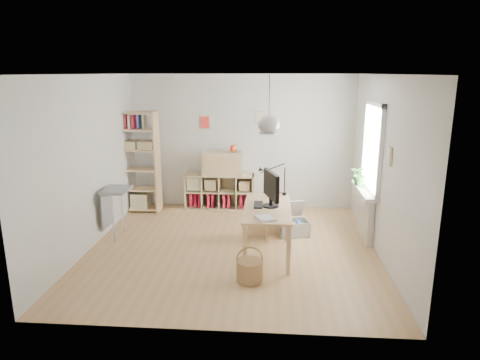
# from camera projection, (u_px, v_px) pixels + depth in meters

# --- Properties ---
(ground) EXTENTS (4.50, 4.50, 0.00)m
(ground) POSITION_uv_depth(u_px,v_px,m) (232.00, 248.00, 6.82)
(ground) COLOR tan
(ground) RESTS_ON ground
(room_shell) EXTENTS (4.50, 4.50, 4.50)m
(room_shell) POSITION_uv_depth(u_px,v_px,m) (269.00, 124.00, 6.15)
(room_shell) COLOR white
(room_shell) RESTS_ON ground
(window_unit) EXTENTS (0.07, 1.16, 1.46)m
(window_unit) POSITION_uv_depth(u_px,v_px,m) (373.00, 148.00, 6.86)
(window_unit) COLOR white
(window_unit) RESTS_ON ground
(radiator) EXTENTS (0.10, 0.80, 0.80)m
(radiator) POSITION_uv_depth(u_px,v_px,m) (366.00, 216.00, 7.15)
(radiator) COLOR silver
(radiator) RESTS_ON ground
(windowsill) EXTENTS (0.22, 1.20, 0.06)m
(windowsill) POSITION_uv_depth(u_px,v_px,m) (365.00, 191.00, 7.04)
(windowsill) COLOR white
(windowsill) RESTS_ON radiator
(desk) EXTENTS (0.70, 1.50, 0.75)m
(desk) POSITION_uv_depth(u_px,v_px,m) (267.00, 213.00, 6.48)
(desk) COLOR tan
(desk) RESTS_ON ground
(cube_shelf) EXTENTS (1.40, 0.38, 0.72)m
(cube_shelf) POSITION_uv_depth(u_px,v_px,m) (219.00, 194.00, 8.79)
(cube_shelf) COLOR tan
(cube_shelf) RESTS_ON ground
(tall_bookshelf) EXTENTS (0.80, 0.38, 2.00)m
(tall_bookshelf) POSITION_uv_depth(u_px,v_px,m) (138.00, 158.00, 8.44)
(tall_bookshelf) COLOR tan
(tall_bookshelf) RESTS_ON ground
(side_table) EXTENTS (0.40, 0.55, 0.85)m
(side_table) POSITION_uv_depth(u_px,v_px,m) (113.00, 199.00, 7.14)
(side_table) COLOR gray
(side_table) RESTS_ON ground
(chair) EXTENTS (0.43, 0.43, 0.78)m
(chair) POSITION_uv_depth(u_px,v_px,m) (274.00, 213.00, 7.15)
(chair) COLOR gray
(chair) RESTS_ON ground
(wicker_basket) EXTENTS (0.36, 0.36, 0.50)m
(wicker_basket) POSITION_uv_depth(u_px,v_px,m) (250.00, 270.00, 5.71)
(wicker_basket) COLOR olive
(wicker_basket) RESTS_ON ground
(storage_chest) EXTENTS (0.62, 0.67, 0.54)m
(storage_chest) POSITION_uv_depth(u_px,v_px,m) (293.00, 224.00, 7.38)
(storage_chest) COLOR silver
(storage_chest) RESTS_ON ground
(monitor) EXTENTS (0.25, 0.61, 0.54)m
(monitor) POSITION_uv_depth(u_px,v_px,m) (271.00, 187.00, 6.40)
(monitor) COLOR black
(monitor) RESTS_ON desk
(keyboard) EXTENTS (0.13, 0.35, 0.02)m
(keyboard) POSITION_uv_depth(u_px,v_px,m) (258.00, 205.00, 6.54)
(keyboard) COLOR black
(keyboard) RESTS_ON desk
(task_lamp) EXTENTS (0.47, 0.17, 0.50)m
(task_lamp) POSITION_uv_depth(u_px,v_px,m) (271.00, 176.00, 6.96)
(task_lamp) COLOR black
(task_lamp) RESTS_ON desk
(yarn_ball) EXTENTS (0.17, 0.17, 0.17)m
(yarn_ball) POSITION_uv_depth(u_px,v_px,m) (275.00, 192.00, 6.93)
(yarn_ball) COLOR #4D0A0D
(yarn_ball) RESTS_ON desk
(paper_tray) EXTENTS (0.30, 0.33, 0.03)m
(paper_tray) POSITION_uv_depth(u_px,v_px,m) (265.00, 218.00, 5.92)
(paper_tray) COLOR white
(paper_tray) RESTS_ON desk
(drawer_chest) EXTENTS (0.80, 0.37, 0.46)m
(drawer_chest) POSITION_uv_depth(u_px,v_px,m) (222.00, 163.00, 8.59)
(drawer_chest) COLOR tan
(drawer_chest) RESTS_ON cube_shelf
(red_vase) EXTENTS (0.13, 0.13, 0.15)m
(red_vase) POSITION_uv_depth(u_px,v_px,m) (233.00, 148.00, 8.50)
(red_vase) COLOR #97230C
(red_vase) RESTS_ON drawer_chest
(potted_plant) EXTENTS (0.42, 0.40, 0.38)m
(potted_plant) POSITION_uv_depth(u_px,v_px,m) (361.00, 174.00, 7.24)
(potted_plant) COLOR #2F6726
(potted_plant) RESTS_ON windowsill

